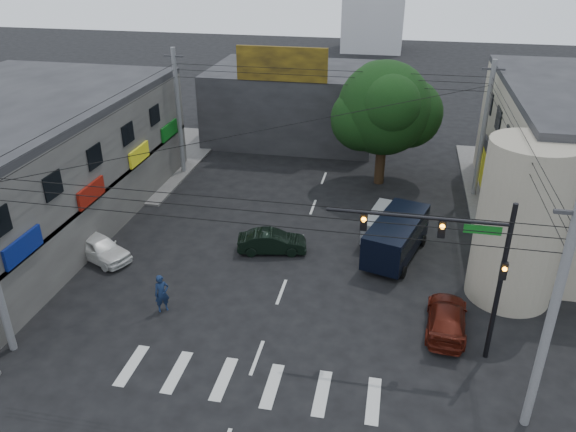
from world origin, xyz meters
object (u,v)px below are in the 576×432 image
(traffic_gantry, at_px, (460,255))
(utility_pole_far_left, at_px, (179,113))
(silver_minivan, at_px, (383,226))
(navy_van, at_px, (396,238))
(traffic_officer, at_px, (162,293))
(dark_sedan, at_px, (272,242))
(street_tree, at_px, (384,108))
(utility_pole_near_right, at_px, (550,322))
(utility_pole_far_right, at_px, (483,131))
(maroon_sedan, at_px, (447,318))
(white_compact, at_px, (99,248))

(traffic_gantry, xyz_separation_m, utility_pole_far_left, (-18.32, 17.00, -0.23))
(silver_minivan, bearing_deg, navy_van, -145.94)
(navy_van, distance_m, traffic_officer, 12.90)
(utility_pole_far_left, distance_m, silver_minivan, 17.27)
(dark_sedan, bearing_deg, silver_minivan, -75.99)
(street_tree, relative_size, dark_sedan, 2.16)
(utility_pole_far_left, relative_size, silver_minivan, 2.24)
(utility_pole_near_right, height_order, utility_pole_far_right, same)
(utility_pole_far_left, xyz_separation_m, maroon_sedan, (18.41, -15.43, -3.98))
(utility_pole_near_right, distance_m, utility_pole_far_right, 20.50)
(street_tree, height_order, traffic_gantry, street_tree)
(street_tree, relative_size, traffic_officer, 4.57)
(street_tree, distance_m, maroon_sedan, 17.57)
(maroon_sedan, relative_size, navy_van, 0.74)
(utility_pole_far_right, xyz_separation_m, traffic_officer, (-15.70, -16.60, -3.65))
(white_compact, xyz_separation_m, traffic_officer, (5.30, -3.81, 0.26))
(utility_pole_far_right, xyz_separation_m, dark_sedan, (-11.85, -10.19, -3.97))
(utility_pole_far_right, distance_m, maroon_sedan, 16.15)
(maroon_sedan, bearing_deg, navy_van, -64.03)
(utility_pole_near_right, bearing_deg, traffic_officer, 166.05)
(utility_pole_far_left, bearing_deg, maroon_sedan, -39.98)
(dark_sedan, bearing_deg, navy_van, -93.90)
(utility_pole_far_left, relative_size, white_compact, 2.11)
(maroon_sedan, bearing_deg, utility_pole_far_right, -95.47)
(street_tree, xyz_separation_m, utility_pole_far_left, (-14.50, -1.00, -0.87))
(traffic_gantry, distance_m, silver_minivan, 10.92)
(utility_pole_far_left, distance_m, maroon_sedan, 24.35)
(traffic_gantry, height_order, utility_pole_near_right, utility_pole_near_right)
(traffic_gantry, xyz_separation_m, silver_minivan, (-3.15, 9.65, -4.00))
(utility_pole_far_left, bearing_deg, utility_pole_far_right, 0.00)
(dark_sedan, xyz_separation_m, silver_minivan, (6.02, 2.84, 0.19))
(white_compact, bearing_deg, navy_van, -53.42)
(maroon_sedan, bearing_deg, street_tree, -72.56)
(dark_sedan, distance_m, navy_van, 6.87)
(utility_pole_far_left, height_order, navy_van, utility_pole_far_left)
(traffic_gantry, xyz_separation_m, utility_pole_far_right, (2.68, 17.00, -0.23))
(dark_sedan, height_order, maroon_sedan, dark_sedan)
(street_tree, distance_m, silver_minivan, 9.58)
(street_tree, height_order, white_compact, street_tree)
(street_tree, xyz_separation_m, utility_pole_near_right, (6.50, -21.50, -0.87))
(utility_pole_far_right, bearing_deg, traffic_gantry, -98.94)
(utility_pole_far_left, bearing_deg, utility_pole_near_right, -44.31)
(traffic_officer, bearing_deg, silver_minivan, 4.23)
(traffic_gantry, relative_size, traffic_officer, 3.78)
(utility_pole_near_right, distance_m, white_compact, 22.71)
(utility_pole_far_left, height_order, silver_minivan, utility_pole_far_left)
(street_tree, distance_m, utility_pole_far_left, 14.56)
(white_compact, xyz_separation_m, silver_minivan, (15.17, 5.44, 0.14))
(utility_pole_far_left, distance_m, utility_pole_far_right, 21.00)
(street_tree, xyz_separation_m, maroon_sedan, (3.91, -16.43, -4.85))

